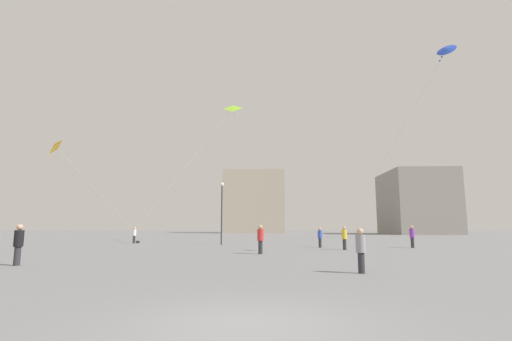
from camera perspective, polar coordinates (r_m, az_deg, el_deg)
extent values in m
plane|color=slate|center=(6.90, -1.53, -22.42)|extent=(300.00, 300.00, 0.00)
cylinder|color=#2D2D33|center=(39.90, -18.01, -9.93)|extent=(0.24, 0.24, 0.74)
cylinder|color=white|center=(39.88, -17.96, -8.94)|extent=(0.35, 0.35, 0.64)
sphere|color=tan|center=(39.88, -17.94, -8.31)|extent=(0.24, 0.24, 0.24)
cylinder|color=#2D2D33|center=(32.39, 22.65, -10.08)|extent=(0.26, 0.26, 0.79)
cylinder|color=purple|center=(32.37, 22.58, -8.78)|extent=(0.38, 0.38, 0.69)
sphere|color=tan|center=(32.37, 22.53, -7.94)|extent=(0.26, 0.26, 0.26)
cylinder|color=#2D2D33|center=(23.36, 0.68, -11.58)|extent=(0.26, 0.26, 0.80)
cylinder|color=red|center=(23.33, 0.68, -9.74)|extent=(0.38, 0.38, 0.70)
sphere|color=tan|center=(23.32, 0.68, -8.57)|extent=(0.26, 0.26, 0.26)
cylinder|color=#2D2D33|center=(19.48, -32.48, -10.89)|extent=(0.26, 0.26, 0.80)
cylinder|color=black|center=(19.45, -32.31, -8.69)|extent=(0.38, 0.38, 0.70)
sphere|color=tan|center=(19.44, -32.20, -7.28)|extent=(0.26, 0.26, 0.26)
cylinder|color=#2D2D33|center=(28.08, 13.29, -10.87)|extent=(0.25, 0.25, 0.76)
cylinder|color=yellow|center=(28.06, 13.24, -9.42)|extent=(0.36, 0.36, 0.66)
sphere|color=tan|center=(28.06, 13.21, -8.49)|extent=(0.25, 0.25, 0.25)
cylinder|color=#2D2D33|center=(14.38, 15.69, -13.35)|extent=(0.24, 0.24, 0.73)
cylinder|color=gray|center=(14.34, 15.58, -10.64)|extent=(0.35, 0.35, 0.63)
sphere|color=tan|center=(14.32, 15.51, -8.90)|extent=(0.24, 0.24, 0.24)
cylinder|color=#2D2D33|center=(30.82, 9.70, -10.78)|extent=(0.23, 0.23, 0.72)
cylinder|color=#3351B7|center=(30.80, 9.67, -9.54)|extent=(0.34, 0.34, 0.62)
sphere|color=tan|center=(30.79, 9.65, -8.74)|extent=(0.23, 0.23, 0.23)
cone|color=blue|center=(26.75, 26.91, 16.11)|extent=(1.40, 1.36, 0.95)
sphere|color=blue|center=(26.69, 26.63, 15.65)|extent=(0.10, 0.10, 0.10)
sphere|color=blue|center=(26.64, 26.36, 15.19)|extent=(0.10, 0.10, 0.10)
sphere|color=blue|center=(26.58, 26.09, 14.72)|extent=(0.10, 0.10, 0.10)
cylinder|color=silver|center=(26.56, 19.81, 3.27)|extent=(5.36, 5.73, 11.09)
pyramid|color=yellow|center=(32.28, -28.16, 3.22)|extent=(1.14, 1.64, 0.84)
sphere|color=yellow|center=(32.25, -28.39, 2.84)|extent=(0.10, 0.10, 0.10)
sphere|color=yellow|center=(32.22, -28.67, 2.48)|extent=(0.10, 0.10, 0.10)
sphere|color=yellow|center=(32.20, -28.94, 2.13)|extent=(0.10, 0.10, 0.10)
cylinder|color=silver|center=(35.75, -22.52, -3.34)|extent=(2.97, 10.17, 6.34)
pyramid|color=#8CD12D|center=(42.90, -3.55, 9.40)|extent=(1.67, 0.92, 0.79)
sphere|color=#8CD12D|center=(42.96, -3.44, 9.05)|extent=(0.10, 0.10, 0.10)
sphere|color=#8CD12D|center=(43.01, -3.34, 8.73)|extent=(0.10, 0.10, 0.10)
sphere|color=#8CD12D|center=(43.06, -3.25, 8.42)|extent=(0.10, 0.10, 0.10)
cylinder|color=silver|center=(40.57, -10.49, 0.72)|extent=(9.53, 2.88, 13.51)
cube|color=#B2A893|center=(97.31, -0.26, -4.79)|extent=(15.93, 9.72, 15.85)
cube|color=gray|center=(90.56, 23.13, -4.52)|extent=(13.36, 17.46, 13.67)
cylinder|color=#2D2D30|center=(35.02, -5.23, -6.75)|extent=(0.12, 0.12, 5.39)
sphere|color=#EAE5C6|center=(35.22, -5.17, -2.12)|extent=(0.36, 0.36, 0.36)
cube|color=black|center=(39.89, -17.50, -10.31)|extent=(0.35, 0.27, 0.24)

